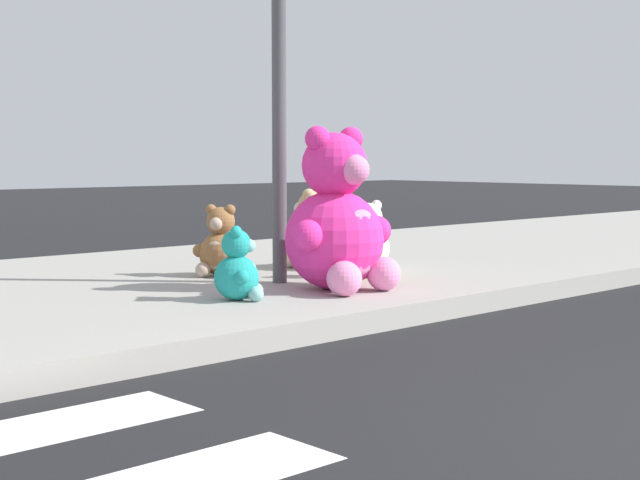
{
  "coord_description": "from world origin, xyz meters",
  "views": [
    {
      "loc": [
        -3.6,
        -1.01,
        1.11
      ],
      "look_at": [
        0.68,
        3.6,
        0.55
      ],
      "focal_mm": 52.19,
      "sensor_mm": 36.0,
      "label": 1
    }
  ],
  "objects_px": {
    "plush_brown": "(220,247)",
    "plush_tan": "(311,236)",
    "sign_pole": "(279,59)",
    "plush_teal": "(239,271)",
    "plush_pink_large": "(338,225)",
    "plush_yellow": "(361,251)",
    "plush_white": "(367,242)"
  },
  "relations": [
    {
      "from": "plush_brown",
      "to": "plush_tan",
      "type": "bearing_deg",
      "value": -4.2
    },
    {
      "from": "sign_pole",
      "to": "plush_teal",
      "type": "distance_m",
      "value": 1.76
    },
    {
      "from": "plush_pink_large",
      "to": "sign_pole",
      "type": "bearing_deg",
      "value": 95.3
    },
    {
      "from": "sign_pole",
      "to": "plush_yellow",
      "type": "relative_size",
      "value": 6.0
    },
    {
      "from": "plush_pink_large",
      "to": "plush_white",
      "type": "xyz_separation_m",
      "value": [
        1.0,
        0.68,
        -0.23
      ]
    },
    {
      "from": "plush_teal",
      "to": "plush_brown",
      "type": "bearing_deg",
      "value": 58.62
    },
    {
      "from": "plush_tan",
      "to": "plush_yellow",
      "type": "xyz_separation_m",
      "value": [
        -0.17,
        -0.78,
        -0.06
      ]
    },
    {
      "from": "plush_pink_large",
      "to": "plush_brown",
      "type": "height_order",
      "value": "plush_pink_large"
    },
    {
      "from": "plush_teal",
      "to": "plush_yellow",
      "type": "bearing_deg",
      "value": 10.64
    },
    {
      "from": "plush_brown",
      "to": "plush_teal",
      "type": "distance_m",
      "value": 1.32
    },
    {
      "from": "plush_brown",
      "to": "plush_tan",
      "type": "height_order",
      "value": "plush_tan"
    },
    {
      "from": "plush_teal",
      "to": "sign_pole",
      "type": "bearing_deg",
      "value": 31.98
    },
    {
      "from": "plush_teal",
      "to": "plush_white",
      "type": "height_order",
      "value": "plush_white"
    },
    {
      "from": "plush_pink_large",
      "to": "plush_teal",
      "type": "xyz_separation_m",
      "value": [
        -0.83,
        0.1,
        -0.27
      ]
    },
    {
      "from": "plush_brown",
      "to": "plush_white",
      "type": "height_order",
      "value": "plush_white"
    },
    {
      "from": "plush_tan",
      "to": "plush_brown",
      "type": "bearing_deg",
      "value": 175.8
    },
    {
      "from": "plush_pink_large",
      "to": "plush_teal",
      "type": "relative_size",
      "value": 2.37
    },
    {
      "from": "plush_pink_large",
      "to": "plush_yellow",
      "type": "distance_m",
      "value": 0.77
    },
    {
      "from": "plush_brown",
      "to": "plush_tan",
      "type": "relative_size",
      "value": 0.84
    },
    {
      "from": "plush_brown",
      "to": "plush_yellow",
      "type": "xyz_separation_m",
      "value": [
        0.77,
        -0.85,
        -0.02
      ]
    },
    {
      "from": "plush_pink_large",
      "to": "plush_brown",
      "type": "relative_size",
      "value": 2.04
    },
    {
      "from": "plush_pink_large",
      "to": "plush_yellow",
      "type": "height_order",
      "value": "plush_pink_large"
    },
    {
      "from": "plush_tan",
      "to": "plush_white",
      "type": "relative_size",
      "value": 1.16
    },
    {
      "from": "sign_pole",
      "to": "plush_tan",
      "type": "relative_size",
      "value": 4.62
    },
    {
      "from": "plush_brown",
      "to": "plush_tan",
      "type": "distance_m",
      "value": 0.94
    },
    {
      "from": "plush_teal",
      "to": "plush_yellow",
      "type": "relative_size",
      "value": 0.94
    },
    {
      "from": "sign_pole",
      "to": "plush_pink_large",
      "type": "bearing_deg",
      "value": -84.7
    },
    {
      "from": "plush_yellow",
      "to": "plush_brown",
      "type": "bearing_deg",
      "value": 132.02
    },
    {
      "from": "sign_pole",
      "to": "plush_teal",
      "type": "relative_size",
      "value": 6.41
    },
    {
      "from": "plush_brown",
      "to": "plush_pink_large",
      "type": "bearing_deg",
      "value": -83.18
    },
    {
      "from": "plush_white",
      "to": "plush_tan",
      "type": "bearing_deg",
      "value": 113.57
    },
    {
      "from": "sign_pole",
      "to": "plush_brown",
      "type": "height_order",
      "value": "sign_pole"
    }
  ]
}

